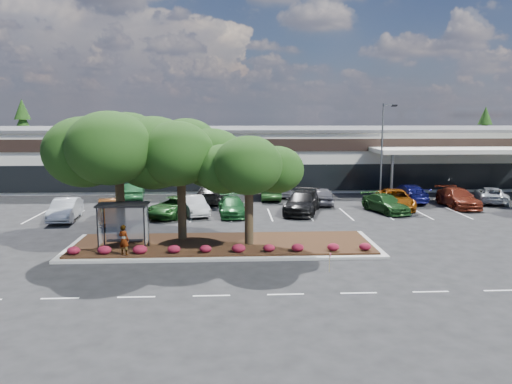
{
  "coord_description": "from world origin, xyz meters",
  "views": [
    {
      "loc": [
        -1.53,
        -24.54,
        7.66
      ],
      "look_at": [
        0.14,
        8.31,
        2.6
      ],
      "focal_mm": 35.0,
      "sensor_mm": 36.0,
      "label": 1
    }
  ],
  "objects_px": {
    "survey_stake": "(330,260)",
    "car_1": "(112,211)",
    "car_0": "(65,210)",
    "light_pole": "(382,160)"
  },
  "relations": [
    {
      "from": "survey_stake",
      "to": "car_1",
      "type": "bearing_deg",
      "value": 138.03
    },
    {
      "from": "car_0",
      "to": "car_1",
      "type": "height_order",
      "value": "car_1"
    },
    {
      "from": "light_pole",
      "to": "car_1",
      "type": "xyz_separation_m",
      "value": [
        -21.78,
        -7.12,
        -2.98
      ]
    },
    {
      "from": "survey_stake",
      "to": "car_0",
      "type": "bearing_deg",
      "value": 142.16
    },
    {
      "from": "car_0",
      "to": "light_pole",
      "type": "bearing_deg",
      "value": 8.46
    },
    {
      "from": "car_0",
      "to": "car_1",
      "type": "bearing_deg",
      "value": -22.84
    },
    {
      "from": "survey_stake",
      "to": "car_0",
      "type": "xyz_separation_m",
      "value": [
        -17.09,
        13.27,
        0.17
      ]
    },
    {
      "from": "car_0",
      "to": "survey_stake",
      "type": "bearing_deg",
      "value": -42.45
    },
    {
      "from": "survey_stake",
      "to": "car_1",
      "type": "height_order",
      "value": "car_1"
    },
    {
      "from": "car_1",
      "to": "car_0",
      "type": "bearing_deg",
      "value": 149.21
    }
  ]
}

